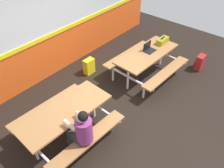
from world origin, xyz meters
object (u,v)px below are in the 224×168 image
at_px(picnic_table_right, 147,58).
at_px(toolbox_grey, 163,41).
at_px(picnic_table_left, 65,117).
at_px(backpack_dark, 200,63).
at_px(student_nearer, 81,130).
at_px(laptop_dark, 149,49).
at_px(satchel_spare, 89,66).

relative_size(picnic_table_right, toolbox_grey, 4.73).
relative_size(picnic_table_left, picnic_table_right, 1.00).
bearing_deg(backpack_dark, student_nearer, 173.03).
xyz_separation_m(picnic_table_right, backpack_dark, (1.27, -1.00, -0.36)).
relative_size(picnic_table_right, laptop_dark, 5.75).
bearing_deg(toolbox_grey, satchel_spare, 140.53).
xyz_separation_m(student_nearer, toolbox_grey, (3.54, 0.46, 0.10)).
distance_m(student_nearer, backpack_dark, 4.17).
height_order(student_nearer, laptop_dark, student_nearer).
relative_size(laptop_dark, backpack_dark, 0.75).
bearing_deg(laptop_dark, satchel_spare, 129.19).
distance_m(picnic_table_right, toolbox_grey, 0.74).
bearing_deg(toolbox_grey, picnic_table_right, 177.47).
bearing_deg(picnic_table_right, backpack_dark, -38.18).
distance_m(picnic_table_left, backpack_dark, 4.18).
relative_size(picnic_table_left, toolbox_grey, 4.73).
bearing_deg(toolbox_grey, student_nearer, -172.53).
bearing_deg(student_nearer, laptop_dark, 10.07).
bearing_deg(picnic_table_left, toolbox_grey, -1.48).
xyz_separation_m(laptop_dark, backpack_dark, (1.14, -1.03, -0.57)).
xyz_separation_m(picnic_table_right, student_nearer, (-2.84, -0.49, 0.13)).
relative_size(picnic_table_right, satchel_spare, 4.30).
height_order(picnic_table_right, laptop_dark, laptop_dark).
relative_size(picnic_table_left, student_nearer, 1.57).
bearing_deg(backpack_dark, toolbox_grey, 120.55).
bearing_deg(laptop_dark, picnic_table_left, 179.47).
height_order(student_nearer, backpack_dark, student_nearer).
bearing_deg(satchel_spare, picnic_table_left, -146.77).
bearing_deg(backpack_dark, laptop_dark, 138.03).
distance_m(student_nearer, satchel_spare, 2.68).
bearing_deg(picnic_table_right, student_nearer, -170.12).
height_order(picnic_table_right, student_nearer, student_nearer).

